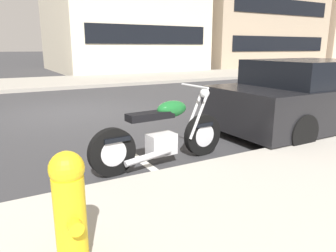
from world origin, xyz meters
The scene contains 8 objects.
ground_plane centered at (0.00, 0.00, 0.00)m, with size 260.00×260.00×0.00m, color #333335.
sidewalk_far_curb centered at (12.00, 7.32, 0.07)m, with size 120.00×5.00×0.14m, color gray.
parking_stall_stripe centered at (0.00, -4.22, 0.00)m, with size 0.12×2.20×0.01m, color silver.
parked_motorcycle centered at (0.23, -4.43, 0.43)m, with size 2.19×0.62×1.12m.
parked_car_mid_block centered at (3.87, -4.13, 0.68)m, with size 4.30×1.93×1.43m.
fire_hydrant centered at (-1.48, -6.23, 0.59)m, with size 0.24×0.36×0.86m.
townhouse_corner_block centered at (18.24, 14.97, 4.37)m, with size 11.48×10.79×8.73m.
townhouse_far_uphill centered at (32.76, 15.21, 6.42)m, with size 15.79×11.25×12.84m.
Camera 1 is at (-1.87, -8.30, 1.67)m, focal length 34.03 mm.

